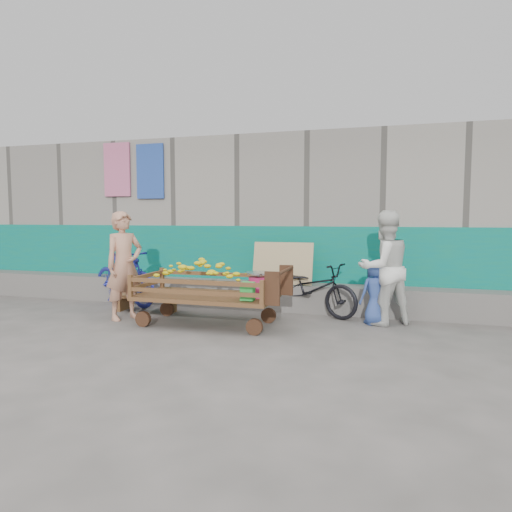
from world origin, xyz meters
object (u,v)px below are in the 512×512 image
(bench, at_px, (147,300))
(child, at_px, (375,292))
(woman, at_px, (384,268))
(banana_cart, at_px, (204,282))
(vendor_man, at_px, (124,266))
(bicycle_blue, at_px, (124,277))
(bicycle_dark, at_px, (311,289))

(bench, bearing_deg, child, 2.47)
(bench, distance_m, woman, 3.82)
(child, bearing_deg, banana_cart, -16.86)
(bench, relative_size, woman, 0.66)
(vendor_man, height_order, bicycle_blue, vendor_man)
(banana_cart, distance_m, child, 2.49)
(bicycle_blue, bearing_deg, woman, -70.73)
(vendor_man, bearing_deg, banana_cart, -61.84)
(bicycle_dark, relative_size, bicycle_blue, 0.96)
(bicycle_dark, bearing_deg, woman, -84.60)
(woman, height_order, bicycle_blue, woman)
(child, xyz_separation_m, bicycle_dark, (-0.99, 0.35, -0.05))
(vendor_man, bearing_deg, bicycle_dark, -40.17)
(woman, xyz_separation_m, bicycle_dark, (-1.11, 0.31, -0.41))
(banana_cart, xyz_separation_m, woman, (2.49, 0.76, 0.20))
(bench, xyz_separation_m, vendor_man, (-0.04, -0.57, 0.62))
(vendor_man, height_order, child, vendor_man)
(vendor_man, xyz_separation_m, bicycle_dark, (2.69, 1.08, -0.40))
(banana_cart, relative_size, bicycle_dark, 1.36)
(banana_cart, distance_m, bicycle_blue, 2.16)
(woman, relative_size, bicycle_dark, 1.03)
(banana_cart, relative_size, vendor_man, 1.32)
(bench, distance_m, vendor_man, 0.85)
(woman, relative_size, child, 1.76)
(bench, height_order, woman, woman)
(bicycle_dark, height_order, bicycle_blue, bicycle_blue)
(banana_cart, bearing_deg, bicycle_dark, 37.83)
(bench, bearing_deg, woman, 2.94)
(banana_cart, height_order, woman, woman)
(bicycle_blue, bearing_deg, vendor_man, -124.86)
(banana_cart, relative_size, woman, 1.31)
(child, distance_m, bicycle_blue, 4.32)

